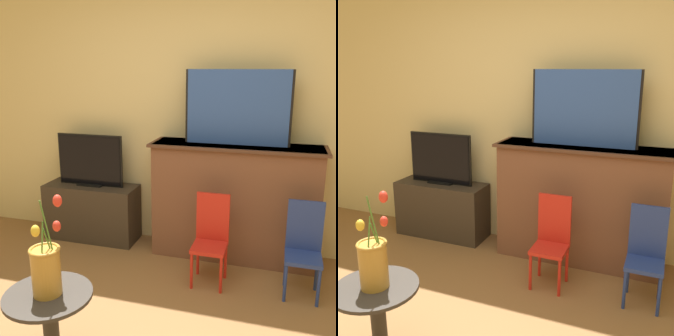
% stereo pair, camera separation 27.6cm
% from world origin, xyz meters
% --- Properties ---
extents(wall_back, '(8.00, 0.06, 2.70)m').
position_xyz_m(wall_back, '(0.00, 2.13, 1.35)').
color(wall_back, beige).
rests_on(wall_back, ground).
extents(fireplace_mantel, '(1.49, 0.42, 1.04)m').
position_xyz_m(fireplace_mantel, '(0.35, 1.91, 0.53)').
color(fireplace_mantel, brown).
rests_on(fireplace_mantel, ground).
extents(painting, '(0.89, 0.03, 0.63)m').
position_xyz_m(painting, '(0.34, 1.91, 1.35)').
color(painting, black).
rests_on(painting, fireplace_mantel).
extents(tv_stand, '(0.92, 0.35, 0.55)m').
position_xyz_m(tv_stand, '(-1.06, 1.90, 0.28)').
color(tv_stand, '#382D23').
rests_on(tv_stand, ground).
extents(tv_monitor, '(0.67, 0.12, 0.50)m').
position_xyz_m(tv_monitor, '(-1.06, 1.91, 0.80)').
color(tv_monitor, black).
rests_on(tv_monitor, tv_stand).
extents(chair_red, '(0.26, 0.26, 0.72)m').
position_xyz_m(chair_red, '(0.24, 1.43, 0.39)').
color(chair_red, red).
rests_on(chair_red, ground).
extents(chair_blue, '(0.26, 0.26, 0.72)m').
position_xyz_m(chair_blue, '(0.93, 1.45, 0.39)').
color(chair_blue, navy).
rests_on(chair_blue, ground).
extents(side_table, '(0.48, 0.48, 0.50)m').
position_xyz_m(side_table, '(-0.42, 0.18, 0.33)').
color(side_table, '#332D28').
rests_on(side_table, ground).
extents(vase_tulips, '(0.19, 0.20, 0.56)m').
position_xyz_m(vase_tulips, '(-0.42, 0.18, 0.66)').
color(vase_tulips, '#B78433').
rests_on(vase_tulips, side_table).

